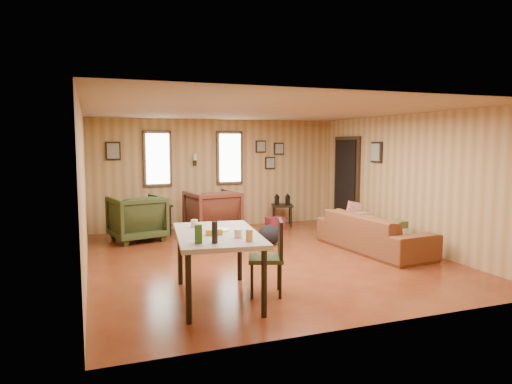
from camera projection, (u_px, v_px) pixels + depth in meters
The scene contains 11 objects.
room at pixel (268, 183), 7.72m from camera, with size 5.54×6.04×2.44m.
sofa at pixel (374, 226), 7.97m from camera, with size 2.26×0.66×0.88m, color brown.
recliner_brown at pixel (212, 210), 9.50m from camera, with size 0.97×0.91×1.00m, color #512618.
recliner_green at pixel (137, 216), 8.81m from camera, with size 0.94×0.88×0.97m, color #2D3618.
end_table at pixel (155, 214), 9.42m from camera, with size 0.71×0.67×0.75m.
side_table at pixel (282, 204), 10.34m from camera, with size 0.59×0.59×0.75m.
cooler at pixel (275, 223), 10.01m from camera, with size 0.40×0.32×0.26m.
backpack at pixel (269, 235), 8.44m from camera, with size 0.53×0.48×0.38m.
sofa_pillows at pixel (374, 218), 8.53m from camera, with size 0.41×1.58×0.33m.
dining_table at pixel (217, 239), 5.45m from camera, with size 1.15×1.71×1.05m.
dining_chair at pixel (272, 253), 5.66m from camera, with size 0.54×0.54×0.94m.
Camera 1 is at (-2.65, -6.88, 1.89)m, focal length 32.00 mm.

